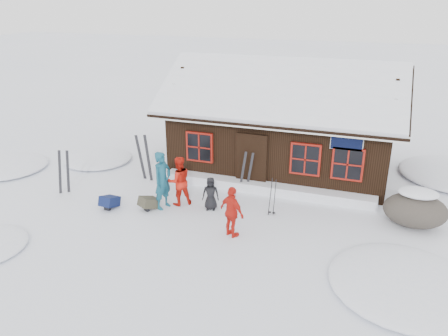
{
  "coord_description": "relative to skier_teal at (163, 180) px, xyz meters",
  "views": [
    {
      "loc": [
        4.79,
        -11.64,
        6.55
      ],
      "look_at": [
        0.41,
        0.87,
        1.3
      ],
      "focal_mm": 35.0,
      "sensor_mm": 36.0,
      "label": 1
    }
  ],
  "objects": [
    {
      "name": "backpack_blue",
      "position": [
        -1.67,
        -0.63,
        -0.81
      ],
      "size": [
        0.49,
        0.63,
        0.33
      ],
      "primitive_type": "cube",
      "rotation": [
        0.0,
        0.0,
        -0.06
      ],
      "color": "#0F1943",
      "rests_on": "ground"
    },
    {
      "name": "snow_mounds",
      "position": [
        3.04,
        1.9,
        -0.97
      ],
      "size": [
        20.6,
        13.2,
        0.48
      ],
      "color": "white",
      "rests_on": "ground"
    },
    {
      "name": "skier_teal",
      "position": [
        0.0,
        0.0,
        0.0
      ],
      "size": [
        0.63,
        0.8,
        1.94
      ],
      "primitive_type": "imported",
      "rotation": [
        0.0,
        0.0,
        1.31
      ],
      "color": "navy",
      "rests_on": "ground"
    },
    {
      "name": "skier_crouched",
      "position": [
        1.51,
        0.4,
        -0.41
      ],
      "size": [
        0.62,
        0.49,
        1.12
      ],
      "primitive_type": "imported",
      "rotation": [
        0.0,
        0.0,
        0.27
      ],
      "color": "black",
      "rests_on": "ground"
    },
    {
      "name": "ski_pair_right",
      "position": [
        2.18,
        2.21,
        -0.26
      ],
      "size": [
        0.53,
        0.21,
        1.51
      ],
      "rotation": [
        0.0,
        0.0,
        0.27
      ],
      "color": "black",
      "rests_on": "ground"
    },
    {
      "name": "skier_orange_left",
      "position": [
        0.39,
        0.4,
        -0.13
      ],
      "size": [
        1.04,
        1.02,
        1.69
      ],
      "primitive_type": "imported",
      "rotation": [
        0.0,
        0.0,
        3.83
      ],
      "color": "red",
      "rests_on": "ground"
    },
    {
      "name": "boulder",
      "position": [
        7.74,
        1.41,
        -0.42
      ],
      "size": [
        1.86,
        1.4,
        1.09
      ],
      "color": "#4B453C",
      "rests_on": "ground"
    },
    {
      "name": "backpack_olive",
      "position": [
        -0.42,
        -0.27,
        -0.81
      ],
      "size": [
        0.66,
        0.72,
        0.32
      ],
      "primitive_type": "cube",
      "rotation": [
        0.0,
        0.0,
        -0.49
      ],
      "color": "#3D3A2B",
      "rests_on": "ground"
    },
    {
      "name": "ski_pair_left",
      "position": [
        -3.81,
        -0.09,
        -0.2
      ],
      "size": [
        0.46,
        0.27,
        1.64
      ],
      "rotation": [
        0.0,
        0.0,
        0.5
      ],
      "color": "black",
      "rests_on": "ground"
    },
    {
      "name": "ground",
      "position": [
        1.39,
        0.04,
        -0.97
      ],
      "size": [
        120.0,
        120.0,
        0.0
      ],
      "primitive_type": "plane",
      "color": "white",
      "rests_on": "ground"
    },
    {
      "name": "skier_orange_right",
      "position": [
        2.71,
        -1.01,
        -0.2
      ],
      "size": [
        0.98,
        0.77,
        1.55
      ],
      "primitive_type": "imported",
      "rotation": [
        0.0,
        0.0,
        2.64
      ],
      "color": "red",
      "rests_on": "ground"
    },
    {
      "name": "snow_drift",
      "position": [
        2.89,
        2.29,
        -0.8
      ],
      "size": [
        7.6,
        0.6,
        0.35
      ],
      "primitive_type": "cube",
      "color": "white",
      "rests_on": "ground"
    },
    {
      "name": "ski_poles",
      "position": [
        3.5,
        0.66,
        -0.36
      ],
      "size": [
        0.23,
        0.11,
        1.3
      ],
      "color": "black",
      "rests_on": "ground"
    },
    {
      "name": "ski_pair_mid",
      "position": [
        -1.74,
        1.92,
        -0.11
      ],
      "size": [
        0.61,
        0.18,
        1.82
      ],
      "rotation": [
        0.0,
        0.0,
        0.13
      ],
      "color": "black",
      "rests_on": "ground"
    },
    {
      "name": "mountain_hut",
      "position": [
        2.89,
        5.02,
        0.61
      ],
      "size": [
        8.9,
        6.09,
        4.42
      ],
      "color": "black",
      "rests_on": "ground"
    }
  ]
}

